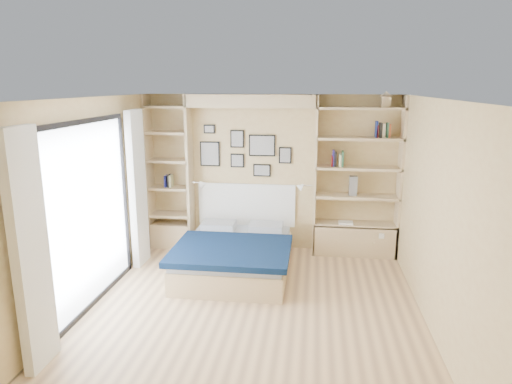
# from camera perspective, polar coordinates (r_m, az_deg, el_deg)

# --- Properties ---
(ground) EXTENTS (4.50, 4.50, 0.00)m
(ground) POSITION_cam_1_polar(r_m,az_deg,el_deg) (5.65, -0.43, -14.64)
(ground) COLOR #DDB580
(ground) RESTS_ON ground
(room_shell) EXTENTS (4.50, 4.50, 4.50)m
(room_shell) POSITION_cam_1_polar(r_m,az_deg,el_deg) (6.73, -1.94, -0.17)
(room_shell) COLOR #DAC084
(room_shell) RESTS_ON ground
(bed) EXTENTS (1.59, 2.08, 1.07)m
(bed) POSITION_cam_1_polar(r_m,az_deg,el_deg) (6.63, -2.56, -7.77)
(bed) COLOR tan
(bed) RESTS_ON ground
(photo_gallery) EXTENTS (1.48, 0.02, 0.82)m
(photo_gallery) POSITION_cam_1_polar(r_m,az_deg,el_deg) (7.33, -1.60, 5.13)
(photo_gallery) COLOR black
(photo_gallery) RESTS_ON ground
(reading_lamps) EXTENTS (1.92, 0.12, 0.15)m
(reading_lamps) POSITION_cam_1_polar(r_m,az_deg,el_deg) (7.18, -0.65, 0.88)
(reading_lamps) COLOR silver
(reading_lamps) RESTS_ON ground
(shelf_decor) EXTENTS (3.51, 0.23, 2.03)m
(shelf_decor) POSITION_cam_1_polar(r_m,az_deg,el_deg) (7.09, 10.84, 5.37)
(shelf_decor) COLOR #A51E1E
(shelf_decor) RESTS_ON ground
(deck_chair) EXTENTS (0.69, 0.89, 0.80)m
(deck_chair) POSITION_cam_1_polar(r_m,az_deg,el_deg) (7.75, -26.30, -5.12)
(deck_chair) COLOR tan
(deck_chair) RESTS_ON ground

